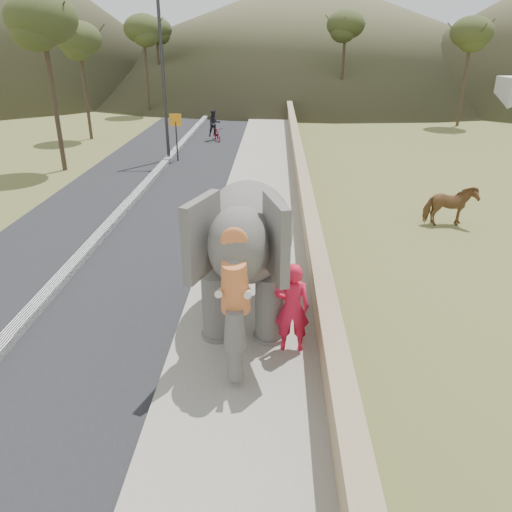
{
  "coord_description": "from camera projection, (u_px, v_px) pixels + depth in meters",
  "views": [
    {
      "loc": [
        0.58,
        -8.24,
        5.94
      ],
      "look_at": [
        0.2,
        1.39,
        1.7
      ],
      "focal_mm": 35.0,
      "sensor_mm": 36.0,
      "label": 1
    }
  ],
  "objects": [
    {
      "name": "road",
      "position": [
        130.0,
        204.0,
        19.27
      ],
      "size": [
        7.0,
        120.0,
        0.03
      ],
      "primitive_type": "cube",
      "color": "black",
      "rests_on": "ground"
    },
    {
      "name": "median",
      "position": [
        130.0,
        202.0,
        19.23
      ],
      "size": [
        0.35,
        120.0,
        0.22
      ],
      "primitive_type": "cube",
      "color": "black",
      "rests_on": "ground"
    },
    {
      "name": "ground",
      "position": [
        243.0,
        362.0,
        9.95
      ],
      "size": [
        160.0,
        160.0,
        0.0
      ],
      "primitive_type": "plane",
      "color": "olive",
      "rests_on": "ground"
    },
    {
      "name": "hill_far",
      "position": [
        308.0,
        29.0,
        70.98
      ],
      "size": [
        80.0,
        80.0,
        14.0
      ],
      "primitive_type": "cone",
      "color": "brown",
      "rests_on": "ground"
    },
    {
      "name": "motorcyclist",
      "position": [
        215.0,
        129.0,
        30.85
      ],
      "size": [
        1.15,
        1.68,
        1.87
      ],
      "color": "maroon",
      "rests_on": "ground"
    },
    {
      "name": "elephant_and_man",
      "position": [
        248.0,
        250.0,
        10.76
      ],
      "size": [
        2.46,
        4.46,
        3.18
      ],
      "color": "slate",
      "rests_on": "ground"
    },
    {
      "name": "parapet",
      "position": [
        303.0,
        193.0,
        18.82
      ],
      "size": [
        0.3,
        120.0,
        1.1
      ],
      "primitive_type": "cube",
      "color": "tan",
      "rests_on": "ground"
    },
    {
      "name": "trees",
      "position": [
        287.0,
        71.0,
        34.3
      ],
      "size": [
        47.58,
        41.15,
        8.26
      ],
      "color": "#473828",
      "rests_on": "ground"
    },
    {
      "name": "signboard",
      "position": [
        176.0,
        129.0,
        25.35
      ],
      "size": [
        0.6,
        0.08,
        2.4
      ],
      "color": "#2D2D33",
      "rests_on": "ground"
    },
    {
      "name": "walkway",
      "position": [
        260.0,
        204.0,
        19.07
      ],
      "size": [
        3.0,
        120.0,
        0.15
      ],
      "primitive_type": "cube",
      "color": "#9E9687",
      "rests_on": "ground"
    },
    {
      "name": "distant_car",
      "position": [
        503.0,
        106.0,
        41.24
      ],
      "size": [
        4.31,
        1.92,
        1.44
      ],
      "primitive_type": "imported",
      "rotation": [
        0.0,
        0.0,
        1.52
      ],
      "color": "#B2B1B8",
      "rests_on": "ground"
    },
    {
      "name": "lamppost",
      "position": [
        168.0,
        61.0,
        24.19
      ],
      "size": [
        1.76,
        0.36,
        8.0
      ],
      "color": "#303136",
      "rests_on": "ground"
    },
    {
      "name": "cow",
      "position": [
        450.0,
        206.0,
        16.85
      ],
      "size": [
        1.73,
        0.89,
        1.41
      ],
      "primitive_type": "imported",
      "rotation": [
        0.0,
        0.0,
        1.65
      ],
      "color": "brown",
      "rests_on": "ground"
    }
  ]
}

